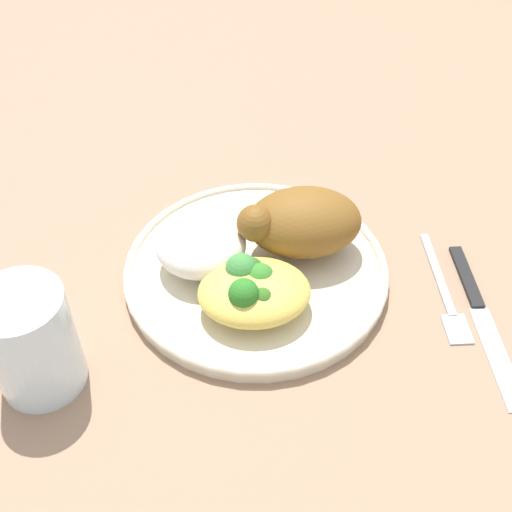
{
  "coord_description": "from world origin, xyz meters",
  "views": [
    {
      "loc": [
        0.04,
        0.43,
        0.45
      ],
      "look_at": [
        0.0,
        0.0,
        0.03
      ],
      "focal_mm": 44.63,
      "sensor_mm": 36.0,
      "label": 1
    }
  ],
  "objects": [
    {
      "name": "rice_pile",
      "position": [
        0.05,
        -0.01,
        0.04
      ],
      "size": [
        0.09,
        0.08,
        0.04
      ],
      "primitive_type": "ellipsoid",
      "color": "white",
      "rests_on": "plate"
    },
    {
      "name": "fork",
      "position": [
        -0.18,
        0.04,
        0.0
      ],
      "size": [
        0.02,
        0.14,
        0.01
      ],
      "color": "#B2B2B7",
      "rests_on": "ground_plane"
    },
    {
      "name": "roasted_chicken",
      "position": [
        -0.04,
        -0.02,
        0.05
      ],
      "size": [
        0.12,
        0.08,
        0.06
      ],
      "color": "brown",
      "rests_on": "plate"
    },
    {
      "name": "plate",
      "position": [
        0.0,
        0.0,
        0.01
      ],
      "size": [
        0.25,
        0.25,
        0.02
      ],
      "color": "beige",
      "rests_on": "ground_plane"
    },
    {
      "name": "mac_cheese_with_broccoli",
      "position": [
        0.01,
        0.05,
        0.04
      ],
      "size": [
        0.1,
        0.08,
        0.05
      ],
      "color": "#E1C252",
      "rests_on": "plate"
    },
    {
      "name": "water_glass",
      "position": [
        0.19,
        0.1,
        0.05
      ],
      "size": [
        0.07,
        0.07,
        0.1
      ],
      "primitive_type": "cylinder",
      "color": "silver",
      "rests_on": "ground_plane"
    },
    {
      "name": "knife",
      "position": [
        -0.2,
        0.06,
        0.0
      ],
      "size": [
        0.02,
        0.19,
        0.01
      ],
      "color": "black",
      "rests_on": "ground_plane"
    },
    {
      "name": "ground_plane",
      "position": [
        0.0,
        0.0,
        0.0
      ],
      "size": [
        2.0,
        2.0,
        0.0
      ],
      "primitive_type": "plane",
      "color": "#9A775C"
    }
  ]
}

